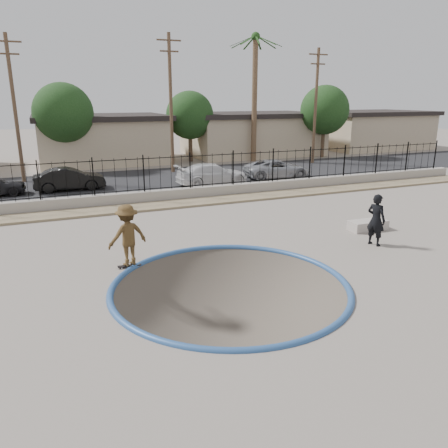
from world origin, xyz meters
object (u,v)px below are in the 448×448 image
at_px(car_b, 70,179).
at_px(car_c, 212,174).
at_px(skater, 128,238).
at_px(skateboard, 129,266).
at_px(car_d, 277,169).
at_px(concrete_ledge, 368,225).
at_px(videographer, 376,220).

distance_m(car_b, car_c, 8.49).
xyz_separation_m(skater, car_b, (-0.95, 13.40, -0.30)).
height_order(skater, skateboard, skater).
relative_size(skateboard, car_d, 0.17).
relative_size(car_b, car_d, 0.90).
distance_m(concrete_ledge, car_b, 16.97).
bearing_deg(car_b, skater, -175.75).
xyz_separation_m(skater, car_d, (12.27, 12.34, -0.34)).
distance_m(skateboard, videographer, 9.00).
distance_m(skater, car_c, 13.92).
bearing_deg(skateboard, concrete_ledge, 5.94).
bearing_deg(car_b, car_c, -100.68).
bearing_deg(skater, concrete_ledge, 167.35).
bearing_deg(car_d, car_b, 90.40).
height_order(videographer, car_c, videographer).
xyz_separation_m(concrete_ledge, car_d, (2.32, 11.94, 0.46)).
bearing_deg(skater, car_d, -149.78).
relative_size(videographer, concrete_ledge, 1.21).
relative_size(skateboard, car_c, 0.17).
bearing_deg(car_c, concrete_ledge, -168.45).
bearing_deg(skater, skateboard, 180.00).
bearing_deg(car_c, car_d, -84.81).
xyz_separation_m(skateboard, videographer, (8.87, -1.22, 0.92)).
height_order(skater, concrete_ledge, skater).
bearing_deg(skater, car_b, -100.89).
distance_m(skater, car_b, 13.44).
xyz_separation_m(car_c, car_d, (4.88, 0.54, -0.04)).
height_order(skater, car_b, skater).
bearing_deg(skateboard, car_c, 61.60).
bearing_deg(concrete_ledge, skateboard, -177.70).
bearing_deg(videographer, concrete_ledge, -52.86).
distance_m(concrete_ledge, car_d, 12.17).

